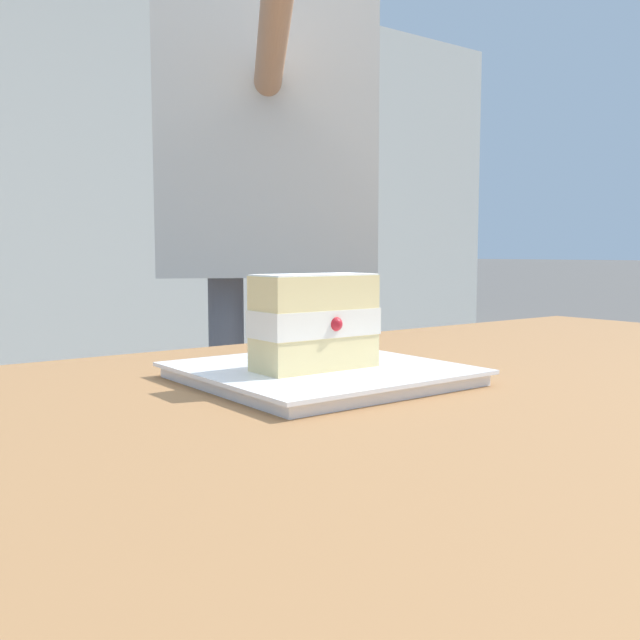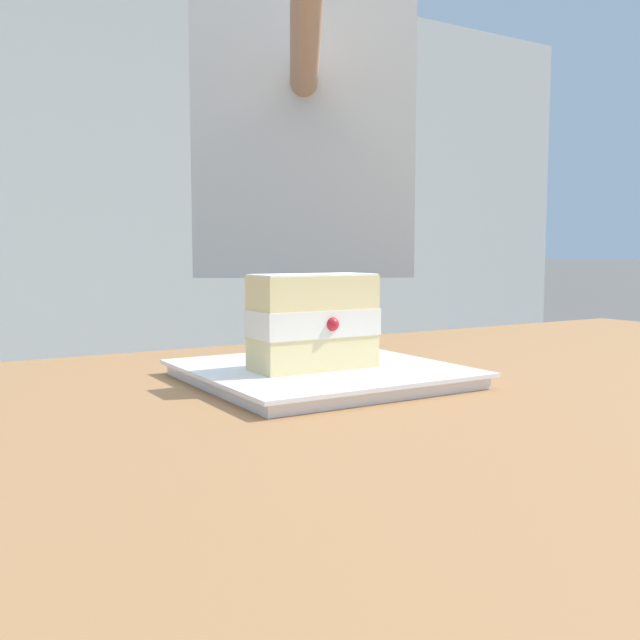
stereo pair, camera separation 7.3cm
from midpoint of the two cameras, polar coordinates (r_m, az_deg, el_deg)
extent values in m
cylinder|color=olive|center=(1.57, 23.04, -14.59)|extent=(0.07, 0.07, 0.71)
cube|color=olive|center=(0.75, 16.25, -6.61)|extent=(1.46, 0.84, 0.04)
cube|color=white|center=(0.74, 2.84, -4.52)|extent=(0.25, 0.25, 0.01)
cube|color=white|center=(0.74, 2.84, -3.91)|extent=(0.26, 0.26, 0.00)
cube|color=#EAD18C|center=(0.72, 2.36, -2.62)|extent=(0.13, 0.05, 0.03)
cube|color=white|center=(0.71, 2.37, -0.20)|extent=(0.13, 0.06, 0.03)
sphere|color=#B21923|center=(0.73, 0.35, -0.28)|extent=(0.02, 0.02, 0.02)
sphere|color=#B21923|center=(0.71, -1.80, -0.24)|extent=(0.01, 0.01, 0.01)
sphere|color=#B21923|center=(0.69, 3.97, -0.35)|extent=(0.01, 0.01, 0.01)
sphere|color=#B21923|center=(0.75, 2.70, -0.34)|extent=(0.01, 0.01, 0.01)
cube|color=#EAD18C|center=(0.71, 2.38, 2.25)|extent=(0.13, 0.05, 0.03)
cube|color=white|center=(0.71, 2.38, 3.68)|extent=(0.12, 0.05, 0.00)
cylinder|color=silver|center=(0.92, 4.73, -2.65)|extent=(0.13, 0.08, 0.01)
cube|color=silver|center=(0.85, 2.38, -3.36)|extent=(0.04, 0.04, 0.01)
cylinder|color=slate|center=(1.59, -3.17, -11.55)|extent=(0.08, 0.08, 0.83)
cylinder|color=slate|center=(1.60, 3.15, -11.46)|extent=(0.08, 0.08, 0.83)
cube|color=beige|center=(1.54, 0.00, 14.51)|extent=(0.49, 0.38, 0.59)
cylinder|color=tan|center=(1.34, 0.51, 22.36)|extent=(0.27, 0.44, 0.22)
cube|color=silver|center=(5.62, -10.50, 9.46)|extent=(5.49, 2.30, 2.56)
camera|label=1|loc=(0.04, -87.14, 0.27)|focal=39.60mm
camera|label=2|loc=(0.04, 92.86, -0.27)|focal=39.60mm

